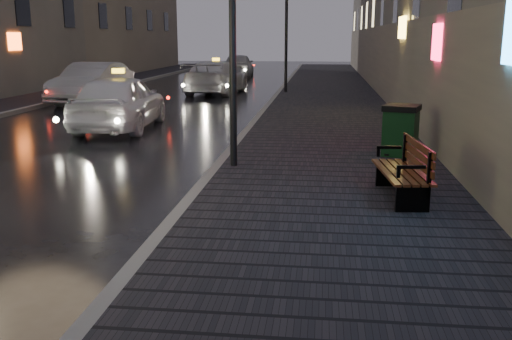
{
  "coord_description": "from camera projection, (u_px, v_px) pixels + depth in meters",
  "views": [
    {
      "loc": [
        3.63,
        -5.25,
        2.72
      ],
      "look_at": [
        2.7,
        2.66,
        0.85
      ],
      "focal_mm": 40.0,
      "sensor_mm": 36.0,
      "label": 1
    }
  ],
  "objects": [
    {
      "name": "curb_far",
      "position": [
        91.0,
        93.0,
        27.24
      ],
      "size": [
        0.2,
        58.0,
        0.15
      ],
      "primitive_type": "cube",
      "color": "slate",
      "rests_on": "ground"
    },
    {
      "name": "building_far_c",
      "position": [
        103.0,
        0.0,
        44.1
      ],
      "size": [
        6.0,
        22.0,
        11.0
      ],
      "primitive_type": "cube",
      "color": "#6B6051",
      "rests_on": "ground"
    },
    {
      "name": "sidewalk",
      "position": [
        329.0,
        96.0,
        25.96
      ],
      "size": [
        4.6,
        58.0,
        0.15
      ],
      "primitive_type": "cube",
      "color": "black",
      "rests_on": "ground"
    },
    {
      "name": "sidewalk_far",
      "position": [
        65.0,
        93.0,
        27.39
      ],
      "size": [
        2.4,
        58.0,
        0.15
      ],
      "primitive_type": "cube",
      "color": "black",
      "rests_on": "ground"
    },
    {
      "name": "car_left_mid",
      "position": [
        92.0,
        83.0,
        23.73
      ],
      "size": [
        2.01,
        5.14,
        1.67
      ],
      "primitive_type": "imported",
      "rotation": [
        0.0,
        0.0,
        -0.05
      ],
      "color": "#94929A",
      "rests_on": "ground"
    },
    {
      "name": "car_far",
      "position": [
        239.0,
        65.0,
        39.07
      ],
      "size": [
        2.19,
        4.82,
        1.6
      ],
      "primitive_type": "imported",
      "rotation": [
        0.0,
        0.0,
        3.21
      ],
      "color": "gray",
      "rests_on": "ground"
    },
    {
      "name": "lamp_far",
      "position": [
        286.0,
        19.0,
        26.38
      ],
      "size": [
        0.36,
        0.36,
        5.28
      ],
      "color": "black",
      "rests_on": "sidewalk"
    },
    {
      "name": "taxi_mid",
      "position": [
        216.0,
        77.0,
        27.73
      ],
      "size": [
        2.61,
        5.59,
        1.58
      ],
      "primitive_type": "imported",
      "rotation": [
        0.0,
        0.0,
        3.07
      ],
      "color": "silver",
      "rests_on": "ground"
    },
    {
      "name": "curb",
      "position": [
        277.0,
        95.0,
        26.23
      ],
      "size": [
        0.2,
        58.0,
        0.15
      ],
      "primitive_type": "cube",
      "color": "slate",
      "rests_on": "ground"
    },
    {
      "name": "trash_bin",
      "position": [
        401.0,
        130.0,
        12.53
      ],
      "size": [
        0.92,
        0.92,
        1.12
      ],
      "rotation": [
        0.0,
        0.0,
        -0.32
      ],
      "color": "black",
      "rests_on": "sidewalk"
    },
    {
      "name": "taxi_near",
      "position": [
        120.0,
        101.0,
        16.99
      ],
      "size": [
        2.28,
        5.0,
        1.66
      ],
      "primitive_type": "imported",
      "rotation": [
        0.0,
        0.0,
        3.21
      ],
      "color": "white",
      "rests_on": "ground"
    },
    {
      "name": "bench",
      "position": [
        406.0,
        170.0,
        9.21
      ],
      "size": [
        0.82,
        1.89,
        0.94
      ],
      "rotation": [
        0.0,
        0.0,
        0.1
      ],
      "color": "black",
      "rests_on": "sidewalk"
    }
  ]
}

